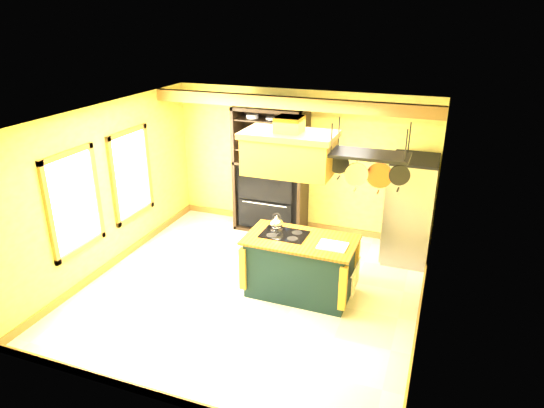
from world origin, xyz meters
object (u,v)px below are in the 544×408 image
Objects in this scene: refrigerator at (409,212)px; hutch at (271,184)px; kitchen_island at (300,266)px; range_hood at (289,151)px; pot_rack at (369,161)px.

hutch reaches higher than refrigerator.
range_hood reaches higher than kitchen_island.
kitchen_island is 1.94m from pot_rack.
kitchen_island is 1.50× the size of pot_rack.
pot_rack is at bearing 0.92° from kitchen_island.
refrigerator is (1.38, 1.75, 0.39)m from kitchen_island.
pot_rack is 3.25m from hutch.
pot_rack reaches higher than kitchen_island.
kitchen_island is 1.27× the size of range_hood.
range_hood is at bearing -131.93° from refrigerator.
hutch is (-1.23, 2.09, 0.45)m from kitchen_island.
hutch reaches higher than kitchen_island.
pot_rack reaches higher than hutch.
kitchen_island is at bearing -179.87° from pot_rack.
range_hood is 0.54× the size of hutch.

